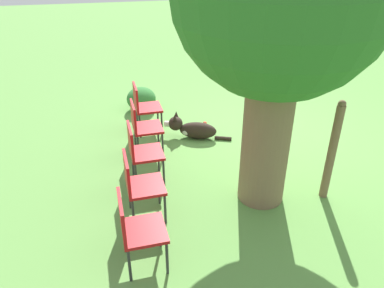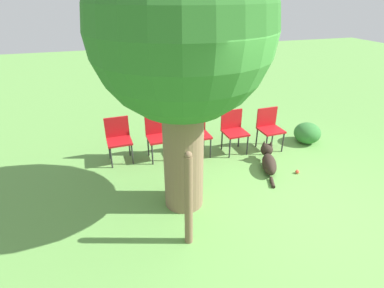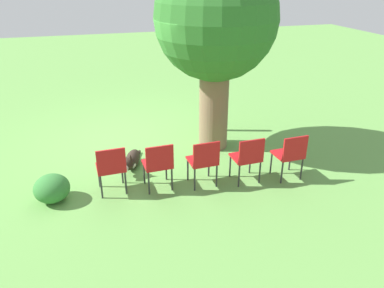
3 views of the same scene
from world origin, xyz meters
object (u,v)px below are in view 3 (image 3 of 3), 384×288
Objects in this scene: oak_tree at (216,23)px; red_chair_3 at (248,156)px; fence_post at (208,102)px; dog at (131,161)px; red_chair_0 at (111,166)px; red_chair_4 at (290,153)px; red_chair_1 at (158,163)px; red_chair_2 at (204,159)px; tennis_ball at (107,162)px.

red_chair_3 is at bearing 2.80° from oak_tree.
oak_tree is 1.92m from fence_post.
dog is 2.09m from red_chair_3.
red_chair_4 is (0.37, 2.92, 0.00)m from red_chair_0.
red_chair_2 is (0.09, 0.73, 0.00)m from red_chair_1.
oak_tree is 3.20m from tennis_ball.
red_chair_0 is at bearing 80.29° from red_chair_3.
fence_post is 19.33× the size of tennis_ball.
oak_tree reaches higher than red_chair_3.
fence_post is at bearing -22.61° from red_chair_2.
dog is 0.89m from red_chair_0.
red_chair_3 is (1.01, 1.80, 0.33)m from dog.
oak_tree is 3.12m from red_chair_0.
tennis_ball is (-1.14, -0.75, -0.45)m from red_chair_1.
red_chair_0 and red_chair_4 have the same top height.
red_chair_2 is at bearing -20.17° from fence_post.
oak_tree reaches higher than red_chair_0.
red_chair_0 is 1.00× the size of red_chair_1.
red_chair_1 is 1.00× the size of red_chair_4.
tennis_ball is (0.19, -2.13, -2.37)m from oak_tree.
red_chair_4 reaches higher than dog.
fence_post is at bearing -4.57° from red_chair_3.
fence_post is at bearing -50.64° from red_chair_0.
oak_tree is 2.63m from red_chair_4.
fence_post is 1.59× the size of red_chair_0.
dog is 1.44m from red_chair_2.
red_chair_1 is (0.82, 0.34, 0.33)m from dog.
red_chair_4 is 12.16× the size of tennis_ball.
dog is 2.35m from fence_post.
oak_tree is 4.35× the size of red_chair_3.
red_chair_0 and red_chair_2 have the same top height.
red_chair_4 is at bearing -99.71° from red_chair_3.
fence_post reaches higher than red_chair_4.
oak_tree is at bearing 95.16° from tennis_ball.
dog reaches higher than tennis_ball.
red_chair_4 is (1.61, 0.80, -1.92)m from oak_tree.
red_chair_1 is (2.13, -1.55, -0.18)m from fence_post.
tennis_ball is (-1.23, -1.48, -0.45)m from red_chair_2.
fence_post reaches higher than red_chair_2.
oak_tree is 3.41× the size of dog.
fence_post is at bearing 146.01° from dog.
red_chair_2 is 1.47m from red_chair_4.
red_chair_0 is (1.24, -2.12, -1.92)m from oak_tree.
red_chair_1 is (0.09, 0.73, 0.00)m from red_chair_0.
fence_post is 1.59× the size of red_chair_1.
red_chair_3 is 2.61m from tennis_ball.
dog is 15.50× the size of tennis_ball.
red_chair_0 is 1.47m from red_chair_2.
red_chair_2 and red_chair_4 have the same top height.
oak_tree is 52.91× the size of tennis_ball.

